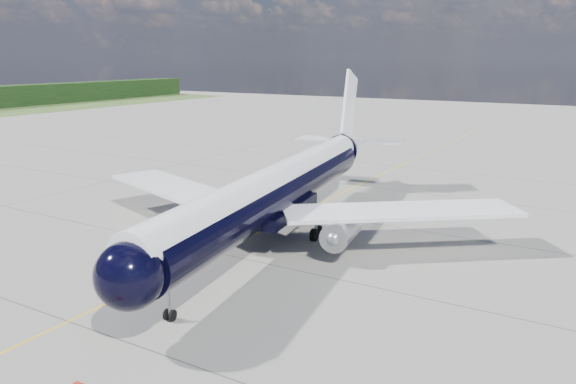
{
  "coord_description": "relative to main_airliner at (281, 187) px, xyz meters",
  "views": [
    {
      "loc": [
        28.62,
        -25.86,
        16.28
      ],
      "look_at": [
        2.53,
        17.95,
        4.0
      ],
      "focal_mm": 35.0,
      "sensor_mm": 36.0,
      "label": 1
    }
  ],
  "objects": [
    {
      "name": "taxiway_centerline",
      "position": [
        -2.4,
        8.03,
        -4.61
      ],
      "size": [
        0.16,
        160.0,
        0.01
      ],
      "primitive_type": "cube",
      "color": "yellow",
      "rests_on": "ground"
    },
    {
      "name": "ground",
      "position": [
        -2.4,
        13.03,
        -4.62
      ],
      "size": [
        320.0,
        320.0,
        0.0
      ],
      "primitive_type": "plane",
      "color": "gray",
      "rests_on": "ground"
    },
    {
      "name": "main_airliner",
      "position": [
        0.0,
        0.0,
        0.0
      ],
      "size": [
        41.79,
        51.34,
        14.88
      ],
      "rotation": [
        0.0,
        0.0,
        0.16
      ],
      "color": "black",
      "rests_on": "ground"
    }
  ]
}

